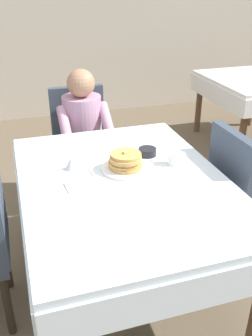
% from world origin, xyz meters
% --- Properties ---
extents(ground_plane, '(14.00, 14.00, 0.00)m').
position_xyz_m(ground_plane, '(0.00, 0.00, 0.00)').
color(ground_plane, brown).
extents(dining_table_main, '(1.12, 1.52, 0.74)m').
position_xyz_m(dining_table_main, '(0.00, 0.00, 0.65)').
color(dining_table_main, silver).
rests_on(dining_table_main, ground).
extents(chair_diner, '(0.44, 0.45, 0.93)m').
position_xyz_m(chair_diner, '(-0.02, 1.17, 0.53)').
color(chair_diner, '#384251').
rests_on(chair_diner, ground).
extents(diner_person, '(0.40, 0.43, 1.12)m').
position_xyz_m(diner_person, '(-0.02, 1.01, 0.67)').
color(diner_person, '#B2849E').
rests_on(diner_person, ground).
extents(chair_right_side, '(0.45, 0.44, 0.93)m').
position_xyz_m(chair_right_side, '(0.77, 0.00, 0.53)').
color(chair_right_side, '#384251').
rests_on(chair_right_side, ground).
extents(plate_breakfast, '(0.28, 0.28, 0.02)m').
position_xyz_m(plate_breakfast, '(0.05, 0.11, 0.75)').
color(plate_breakfast, white).
rests_on(plate_breakfast, dining_table_main).
extents(breakfast_stack, '(0.19, 0.20, 0.10)m').
position_xyz_m(breakfast_stack, '(0.04, 0.11, 0.80)').
color(breakfast_stack, tan).
rests_on(breakfast_stack, plate_breakfast).
extents(cup_coffee, '(0.11, 0.08, 0.08)m').
position_xyz_m(cup_coffee, '(0.34, 0.09, 0.78)').
color(cup_coffee, white).
rests_on(cup_coffee, dining_table_main).
extents(bowl_butter, '(0.11, 0.11, 0.04)m').
position_xyz_m(bowl_butter, '(0.23, 0.25, 0.76)').
color(bowl_butter, black).
rests_on(bowl_butter, dining_table_main).
extents(syrup_pitcher, '(0.08, 0.08, 0.07)m').
position_xyz_m(syrup_pitcher, '(-0.25, 0.21, 0.78)').
color(syrup_pitcher, silver).
rests_on(syrup_pitcher, dining_table_main).
extents(fork_left_of_plate, '(0.03, 0.18, 0.00)m').
position_xyz_m(fork_left_of_plate, '(-0.14, 0.09, 0.74)').
color(fork_left_of_plate, silver).
rests_on(fork_left_of_plate, dining_table_main).
extents(knife_right_of_plate, '(0.03, 0.20, 0.00)m').
position_xyz_m(knife_right_of_plate, '(0.24, 0.09, 0.74)').
color(knife_right_of_plate, silver).
rests_on(knife_right_of_plate, dining_table_main).
extents(spoon_near_edge, '(0.15, 0.04, 0.00)m').
position_xyz_m(spoon_near_edge, '(0.04, -0.18, 0.74)').
color(spoon_near_edge, silver).
rests_on(spoon_near_edge, dining_table_main).
extents(napkin_folded, '(0.18, 0.13, 0.01)m').
position_xyz_m(napkin_folded, '(-0.23, -0.00, 0.74)').
color(napkin_folded, white).
rests_on(napkin_folded, dining_table_main).
extents(background_table_far, '(0.92, 1.12, 0.74)m').
position_xyz_m(background_table_far, '(1.99, 1.73, 0.62)').
color(background_table_far, white).
rests_on(background_table_far, ground).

